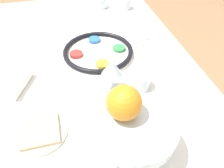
{
  "coord_description": "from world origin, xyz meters",
  "views": [
    {
      "loc": [
        0.68,
        -0.03,
        1.29
      ],
      "look_at": [
        0.13,
        0.1,
        0.75
      ],
      "focal_mm": 35.0,
      "sensor_mm": 36.0,
      "label": 1
    }
  ],
  "objects_px": {
    "orange_fruit": "(124,103)",
    "bread_plate": "(40,132)",
    "seder_plate": "(98,52)",
    "fruit_stand": "(136,130)",
    "cup_mid": "(100,3)",
    "wine_glass": "(112,69)",
    "cup_near": "(141,81)",
    "napkin_roll": "(20,83)",
    "cup_far": "(125,4)"
  },
  "relations": [
    {
      "from": "orange_fruit",
      "to": "bread_plate",
      "type": "height_order",
      "value": "orange_fruit"
    },
    {
      "from": "seder_plate",
      "to": "fruit_stand",
      "type": "bearing_deg",
      "value": 1.24
    },
    {
      "from": "bread_plate",
      "to": "cup_mid",
      "type": "xyz_separation_m",
      "value": [
        -0.84,
        0.35,
        0.02
      ]
    },
    {
      "from": "wine_glass",
      "to": "cup_near",
      "type": "relative_size",
      "value": 1.85
    },
    {
      "from": "seder_plate",
      "to": "napkin_roll",
      "type": "relative_size",
      "value": 2.06
    },
    {
      "from": "wine_glass",
      "to": "napkin_roll",
      "type": "relative_size",
      "value": 0.88
    },
    {
      "from": "seder_plate",
      "to": "fruit_stand",
      "type": "distance_m",
      "value": 0.5
    },
    {
      "from": "orange_fruit",
      "to": "napkin_roll",
      "type": "xyz_separation_m",
      "value": [
        -0.31,
        -0.31,
        -0.15
      ]
    },
    {
      "from": "seder_plate",
      "to": "cup_far",
      "type": "height_order",
      "value": "cup_far"
    },
    {
      "from": "fruit_stand",
      "to": "cup_far",
      "type": "height_order",
      "value": "fruit_stand"
    },
    {
      "from": "cup_far",
      "to": "bread_plate",
      "type": "bearing_deg",
      "value": -31.85
    },
    {
      "from": "seder_plate",
      "to": "cup_near",
      "type": "xyz_separation_m",
      "value": [
        0.24,
        0.11,
        0.01
      ]
    },
    {
      "from": "orange_fruit",
      "to": "bread_plate",
      "type": "relative_size",
      "value": 0.55
    },
    {
      "from": "bread_plate",
      "to": "cup_far",
      "type": "bearing_deg",
      "value": 148.15
    },
    {
      "from": "napkin_roll",
      "to": "wine_glass",
      "type": "bearing_deg",
      "value": 75.13
    },
    {
      "from": "seder_plate",
      "to": "napkin_roll",
      "type": "bearing_deg",
      "value": -66.17
    },
    {
      "from": "orange_fruit",
      "to": "cup_near",
      "type": "relative_size",
      "value": 1.28
    },
    {
      "from": "fruit_stand",
      "to": "cup_near",
      "type": "height_order",
      "value": "fruit_stand"
    },
    {
      "from": "cup_mid",
      "to": "cup_far",
      "type": "bearing_deg",
      "value": 72.4
    },
    {
      "from": "cup_mid",
      "to": "fruit_stand",
      "type": "bearing_deg",
      "value": -5.58
    },
    {
      "from": "orange_fruit",
      "to": "cup_mid",
      "type": "xyz_separation_m",
      "value": [
        -0.92,
        0.12,
        -0.14
      ]
    },
    {
      "from": "bread_plate",
      "to": "cup_near",
      "type": "relative_size",
      "value": 2.3
    },
    {
      "from": "wine_glass",
      "to": "cup_near",
      "type": "distance_m",
      "value": 0.13
    },
    {
      "from": "seder_plate",
      "to": "wine_glass",
      "type": "height_order",
      "value": "wine_glass"
    },
    {
      "from": "seder_plate",
      "to": "cup_mid",
      "type": "distance_m",
      "value": 0.48
    },
    {
      "from": "cup_near",
      "to": "napkin_roll",
      "type": "bearing_deg",
      "value": -102.99
    },
    {
      "from": "bread_plate",
      "to": "cup_mid",
      "type": "relative_size",
      "value": 2.3
    },
    {
      "from": "wine_glass",
      "to": "cup_far",
      "type": "distance_m",
      "value": 0.7
    },
    {
      "from": "bread_plate",
      "to": "cup_far",
      "type": "height_order",
      "value": "cup_far"
    },
    {
      "from": "seder_plate",
      "to": "orange_fruit",
      "type": "distance_m",
      "value": 0.48
    },
    {
      "from": "seder_plate",
      "to": "orange_fruit",
      "type": "xyz_separation_m",
      "value": [
        0.45,
        -0.01,
        0.15
      ]
    },
    {
      "from": "fruit_stand",
      "to": "cup_mid",
      "type": "bearing_deg",
      "value": 174.42
    },
    {
      "from": "bread_plate",
      "to": "napkin_roll",
      "type": "distance_m",
      "value": 0.24
    },
    {
      "from": "bread_plate",
      "to": "cup_near",
      "type": "height_order",
      "value": "cup_near"
    },
    {
      "from": "cup_far",
      "to": "cup_mid",
      "type": "bearing_deg",
      "value": -107.6
    },
    {
      "from": "cup_near",
      "to": "cup_far",
      "type": "distance_m",
      "value": 0.68
    },
    {
      "from": "bread_plate",
      "to": "cup_mid",
      "type": "height_order",
      "value": "cup_mid"
    },
    {
      "from": "seder_plate",
      "to": "napkin_roll",
      "type": "height_order",
      "value": "napkin_roll"
    },
    {
      "from": "orange_fruit",
      "to": "cup_far",
      "type": "height_order",
      "value": "orange_fruit"
    },
    {
      "from": "wine_glass",
      "to": "napkin_roll",
      "type": "height_order",
      "value": "wine_glass"
    },
    {
      "from": "bread_plate",
      "to": "wine_glass",
      "type": "bearing_deg",
      "value": 118.05
    },
    {
      "from": "cup_mid",
      "to": "cup_far",
      "type": "distance_m",
      "value": 0.15
    },
    {
      "from": "wine_glass",
      "to": "cup_far",
      "type": "height_order",
      "value": "wine_glass"
    },
    {
      "from": "napkin_roll",
      "to": "cup_far",
      "type": "xyz_separation_m",
      "value": [
        -0.57,
        0.57,
        0.01
      ]
    },
    {
      "from": "bread_plate",
      "to": "cup_mid",
      "type": "distance_m",
      "value": 0.91
    },
    {
      "from": "wine_glass",
      "to": "cup_far",
      "type": "relative_size",
      "value": 1.85
    },
    {
      "from": "wine_glass",
      "to": "orange_fruit",
      "type": "bearing_deg",
      "value": -5.53
    },
    {
      "from": "fruit_stand",
      "to": "cup_near",
      "type": "xyz_separation_m",
      "value": [
        -0.25,
        0.1,
        -0.07
      ]
    },
    {
      "from": "fruit_stand",
      "to": "napkin_roll",
      "type": "xyz_separation_m",
      "value": [
        -0.35,
        -0.33,
        -0.08
      ]
    },
    {
      "from": "orange_fruit",
      "to": "cup_near",
      "type": "height_order",
      "value": "orange_fruit"
    }
  ]
}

